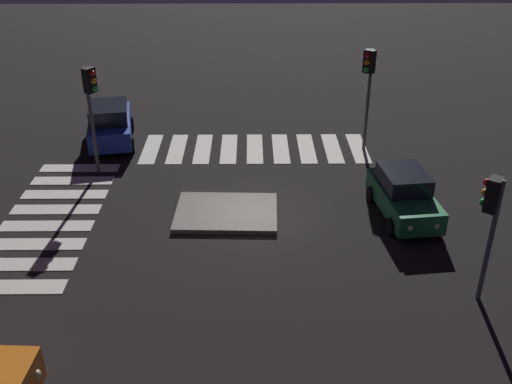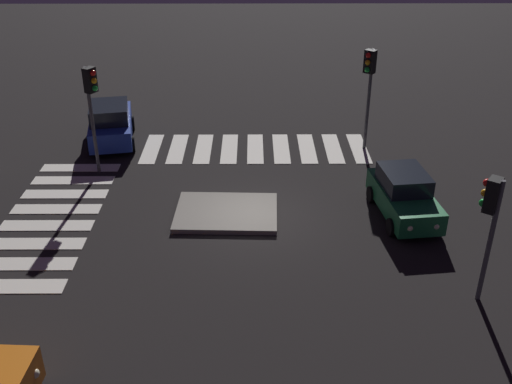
% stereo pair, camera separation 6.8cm
% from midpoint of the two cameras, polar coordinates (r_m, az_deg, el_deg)
% --- Properties ---
extents(ground_plane, '(80.00, 80.00, 0.00)m').
position_cam_midpoint_polar(ground_plane, '(21.08, -0.09, -2.40)').
color(ground_plane, black).
extents(traffic_island, '(3.69, 2.82, 0.18)m').
position_cam_midpoint_polar(traffic_island, '(21.19, -2.96, -1.98)').
color(traffic_island, gray).
rests_on(traffic_island, ground).
extents(car_blue, '(2.56, 4.43, 1.84)m').
position_cam_midpoint_polar(car_blue, '(27.55, -13.92, 6.43)').
color(car_blue, '#1E389E').
rests_on(car_blue, ground).
extents(car_green, '(2.12, 3.94, 1.66)m').
position_cam_midpoint_polar(car_green, '(21.43, 13.92, -0.27)').
color(car_green, '#196B38').
rests_on(car_green, ground).
extents(traffic_light_south, '(0.54, 0.53, 4.45)m').
position_cam_midpoint_polar(traffic_light_south, '(25.57, 10.69, 10.96)').
color(traffic_light_south, '#47474C').
rests_on(traffic_light_south, ground).
extents(traffic_light_east, '(0.53, 0.54, 4.38)m').
position_cam_midpoint_polar(traffic_light_east, '(23.81, -15.67, 8.99)').
color(traffic_light_east, '#47474C').
rests_on(traffic_light_east, ground).
extents(traffic_light_west, '(0.53, 0.54, 3.80)m').
position_cam_midpoint_polar(traffic_light_west, '(16.92, 21.55, -1.57)').
color(traffic_light_west, '#47474C').
rests_on(traffic_light_west, ground).
extents(crosswalk_near, '(9.90, 3.20, 0.02)m').
position_cam_midpoint_polar(crosswalk_near, '(26.39, -0.19, 4.20)').
color(crosswalk_near, silver).
rests_on(crosswalk_near, ground).
extents(crosswalk_side, '(3.20, 8.75, 0.02)m').
position_cam_midpoint_polar(crosswalk_side, '(22.25, -19.15, -2.33)').
color(crosswalk_side, silver).
rests_on(crosswalk_side, ground).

